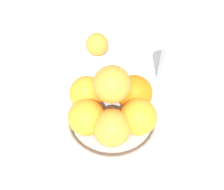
# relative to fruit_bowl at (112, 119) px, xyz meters

# --- Properties ---
(ground_plane) EXTENTS (4.00, 4.00, 0.00)m
(ground_plane) POSITION_rel_fruit_bowl_xyz_m (0.00, 0.00, -0.02)
(ground_plane) COLOR silver
(fruit_bowl) EXTENTS (0.24, 0.24, 0.03)m
(fruit_bowl) POSITION_rel_fruit_bowl_xyz_m (0.00, 0.00, 0.00)
(fruit_bowl) COLOR silver
(fruit_bowl) RESTS_ON ground_plane
(orange_pile) EXTENTS (0.19, 0.19, 0.14)m
(orange_pile) POSITION_rel_fruit_bowl_xyz_m (0.00, -0.00, 0.06)
(orange_pile) COLOR orange
(orange_pile) RESTS_ON fruit_bowl
(stray_orange) EXTENTS (0.07, 0.07, 0.07)m
(stray_orange) POSITION_rel_fruit_bowl_xyz_m (-0.28, 0.00, 0.02)
(stray_orange) COLOR orange
(stray_orange) RESTS_ON ground_plane
(drinking_glass) EXTENTS (0.07, 0.07, 0.12)m
(drinking_glass) POSITION_rel_fruit_bowl_xyz_m (-0.12, 0.19, 0.04)
(drinking_glass) COLOR silver
(drinking_glass) RESTS_ON ground_plane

